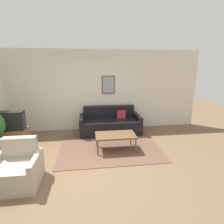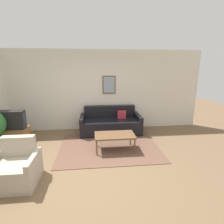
{
  "view_description": "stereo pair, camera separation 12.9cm",
  "coord_description": "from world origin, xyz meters",
  "views": [
    {
      "loc": [
        0.14,
        -3.4,
        2.11
      ],
      "look_at": [
        0.8,
        1.52,
        0.85
      ],
      "focal_mm": 28.0,
      "sensor_mm": 36.0,
      "label": 1
    },
    {
      "loc": [
        0.27,
        -3.42,
        2.11
      ],
      "look_at": [
        0.8,
        1.52,
        0.85
      ],
      "focal_mm": 28.0,
      "sensor_mm": 36.0,
      "label": 2
    }
  ],
  "objects": [
    {
      "name": "tv",
      "position": [
        -1.83,
        1.08,
        0.82
      ],
      "size": [
        0.65,
        0.28,
        0.47
      ],
      "color": "black",
      "rests_on": "tv_stand"
    },
    {
      "name": "potted_plant_by_window",
      "position": [
        -2.0,
        1.63,
        0.58
      ],
      "size": [
        0.56,
        0.56,
        0.89
      ],
      "color": "#935638",
      "rests_on": "ground_plane"
    },
    {
      "name": "area_rug",
      "position": [
        0.66,
        0.97,
        0.01
      ],
      "size": [
        2.65,
        2.04,
        0.01
      ],
      "color": "brown",
      "rests_on": "ground_plane"
    },
    {
      "name": "coffee_table",
      "position": [
        0.79,
        0.78,
        0.4
      ],
      "size": [
        1.03,
        0.59,
        0.44
      ],
      "color": "brown",
      "rests_on": "ground_plane"
    },
    {
      "name": "wall_back",
      "position": [
        0.01,
        2.57,
        1.35
      ],
      "size": [
        8.0,
        0.09,
        2.7
      ],
      "color": "silver",
      "rests_on": "ground_plane"
    },
    {
      "name": "ground_plane",
      "position": [
        0.0,
        0.0,
        0.0
      ],
      "size": [
        16.0,
        16.0,
        0.0
      ],
      "primitive_type": "plane",
      "color": "brown"
    },
    {
      "name": "tv_stand",
      "position": [
        -1.83,
        1.08,
        0.29
      ],
      "size": [
        0.71,
        0.5,
        0.59
      ],
      "color": "brown",
      "rests_on": "ground_plane"
    },
    {
      "name": "potted_plant_small",
      "position": [
        -2.09,
        1.5,
        0.44
      ],
      "size": [
        0.44,
        0.44,
        0.74
      ],
      "color": "#383D42",
      "rests_on": "ground_plane"
    },
    {
      "name": "armchair",
      "position": [
        -1.21,
        -0.35,
        0.28
      ],
      "size": [
        0.8,
        0.76,
        0.82
      ],
      "rotation": [
        0.0,
        0.0,
        -0.04
      ],
      "color": "#B2A893",
      "rests_on": "ground_plane"
    },
    {
      "name": "couch",
      "position": [
        0.81,
        2.1,
        0.3
      ],
      "size": [
        1.97,
        0.9,
        0.85
      ],
      "color": "black",
      "rests_on": "ground_plane"
    }
  ]
}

